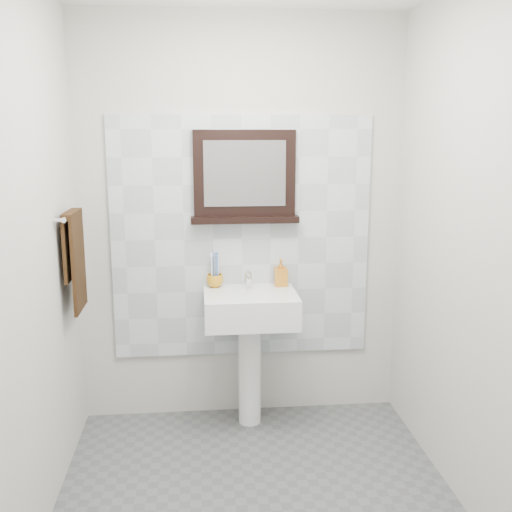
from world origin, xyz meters
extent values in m
cube|color=#545759|center=(0.00, 0.00, 0.00)|extent=(2.00, 2.20, 0.01)
cube|color=beige|center=(0.00, 1.10, 1.25)|extent=(2.00, 0.01, 2.50)
cube|color=beige|center=(0.00, -1.10, 1.25)|extent=(2.00, 0.01, 2.50)
cube|color=beige|center=(-1.00, 0.00, 1.25)|extent=(0.01, 2.20, 2.50)
cube|color=beige|center=(1.00, 0.00, 1.25)|extent=(0.01, 2.20, 2.50)
cube|color=silver|center=(0.00, 1.09, 1.15)|extent=(1.60, 0.02, 1.50)
cylinder|color=white|center=(0.03, 0.92, 0.34)|extent=(0.14, 0.14, 0.68)
cube|color=white|center=(0.03, 0.86, 0.77)|extent=(0.55, 0.44, 0.18)
cylinder|color=silver|center=(0.03, 0.84, 0.85)|extent=(0.32, 0.32, 0.02)
cylinder|color=#4C4C4F|center=(0.03, 0.84, 0.86)|extent=(0.04, 0.04, 0.00)
cylinder|color=silver|center=(0.03, 1.01, 0.91)|extent=(0.04, 0.04, 0.09)
cylinder|color=silver|center=(0.03, 0.96, 0.93)|extent=(0.02, 0.10, 0.02)
cube|color=silver|center=(0.03, 1.02, 0.96)|extent=(0.02, 0.07, 0.01)
imported|color=orange|center=(-0.17, 1.02, 0.90)|extent=(0.12, 0.12, 0.08)
cylinder|color=white|center=(-0.19, 1.01, 0.97)|extent=(0.01, 0.01, 0.19)
cube|color=white|center=(-0.19, 1.01, 1.07)|extent=(0.01, 0.01, 0.03)
cylinder|color=#476BA3|center=(-0.16, 1.01, 0.97)|extent=(0.01, 0.01, 0.19)
cube|color=#476BA3|center=(-0.16, 1.01, 1.07)|extent=(0.01, 0.01, 0.03)
cylinder|color=white|center=(-0.17, 1.04, 0.97)|extent=(0.01, 0.01, 0.19)
cube|color=white|center=(-0.17, 1.04, 1.07)|extent=(0.01, 0.01, 0.03)
cylinder|color=#476BA3|center=(-0.18, 1.03, 0.97)|extent=(0.01, 0.01, 0.19)
cube|color=#476BA3|center=(-0.18, 1.03, 1.07)|extent=(0.01, 0.01, 0.03)
cylinder|color=white|center=(-0.15, 1.03, 0.97)|extent=(0.01, 0.01, 0.19)
cube|color=white|center=(-0.15, 1.03, 1.07)|extent=(0.01, 0.01, 0.03)
cylinder|color=#476BA3|center=(-0.16, 1.00, 0.97)|extent=(0.01, 0.01, 0.19)
cube|color=#476BA3|center=(-0.16, 1.00, 1.07)|extent=(0.01, 0.01, 0.03)
imported|color=#BE5316|center=(0.24, 1.01, 0.94)|extent=(0.08, 0.08, 0.17)
cube|color=black|center=(0.02, 1.07, 1.55)|extent=(0.62, 0.06, 0.52)
cube|color=#99999E|center=(0.02, 1.03, 1.55)|extent=(0.49, 0.01, 0.39)
cube|color=black|center=(0.02, 1.04, 1.28)|extent=(0.66, 0.11, 0.04)
cylinder|color=silver|center=(-0.94, 0.71, 1.36)|extent=(0.03, 0.40, 0.03)
cylinder|color=silver|center=(-0.97, 0.52, 1.36)|extent=(0.05, 0.02, 0.02)
cylinder|color=silver|center=(-0.97, 0.90, 1.36)|extent=(0.05, 0.02, 0.02)
cube|color=black|center=(-0.93, 0.71, 1.09)|extent=(0.02, 0.30, 0.52)
cube|color=black|center=(-0.96, 0.71, 1.18)|extent=(0.02, 0.30, 0.34)
cube|color=black|center=(-0.94, 0.71, 1.37)|extent=(0.06, 0.30, 0.03)
camera|label=1|loc=(-0.27, -2.56, 1.81)|focal=42.00mm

